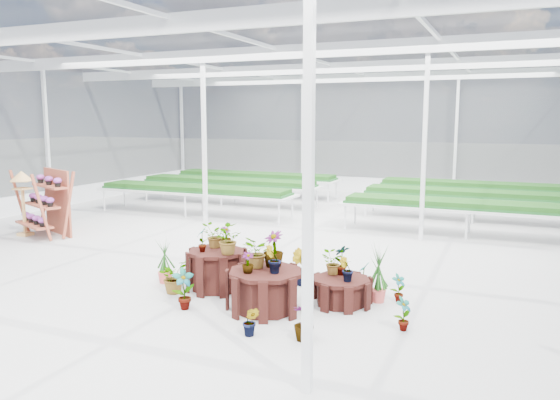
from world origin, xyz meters
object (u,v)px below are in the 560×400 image
at_px(shelf_rack, 43,203).
at_px(bird_table, 23,203).
at_px(plinth_tall, 217,270).
at_px(plinth_low, 341,291).
at_px(plinth_mid, 266,290).

distance_m(shelf_rack, bird_table, 0.52).
bearing_deg(plinth_tall, shelf_rack, 160.98).
xyz_separation_m(plinth_tall, shelf_rack, (-6.14, 2.12, 0.49)).
bearing_deg(bird_table, plinth_low, 5.85).
height_order(shelf_rack, bird_table, shelf_rack).
height_order(plinth_mid, bird_table, bird_table).
height_order(plinth_tall, plinth_low, plinth_tall).
relative_size(shelf_rack, bird_table, 1.01).
relative_size(plinth_mid, bird_table, 0.72).
xyz_separation_m(plinth_tall, plinth_low, (2.20, 0.10, -0.13)).
height_order(plinth_mid, shelf_rack, shelf_rack).
xyz_separation_m(plinth_mid, plinth_low, (1.00, 0.70, -0.10)).
distance_m(plinth_tall, shelf_rack, 6.51).
bearing_deg(bird_table, plinth_mid, -0.35).
bearing_deg(shelf_rack, plinth_tall, 4.26).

